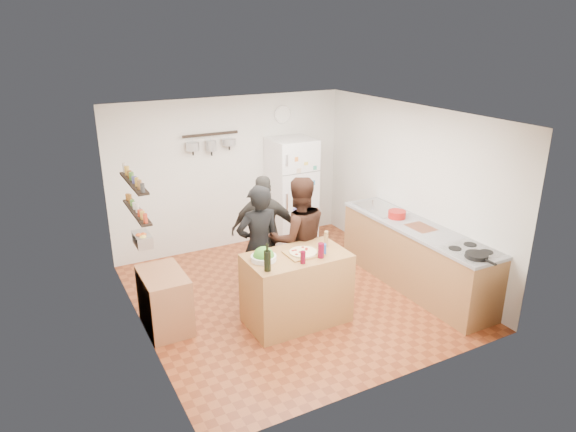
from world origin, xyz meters
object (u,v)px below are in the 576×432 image
wine_bottle (267,261)px  salt_canister (323,249)px  person_back (265,231)px  counter_run (415,257)px  prep_island (296,288)px  pepper_mill (326,240)px  skillet (477,256)px  person_center (298,239)px  person_left (259,246)px  fridge (292,191)px  salad_bowl (264,258)px  red_bowl (397,214)px  wall_clock (282,114)px  side_table (165,300)px

wine_bottle → salt_canister: (0.80, 0.10, -0.06)m
person_back → counter_run: 2.16m
prep_island → person_back: 1.18m
pepper_mill → wine_bottle: bearing=-164.1°
counter_run → skillet: 1.24m
prep_island → person_center: (0.34, 0.56, 0.40)m
prep_island → person_left: (-0.22, 0.62, 0.37)m
prep_island → person_back: person_back is taller
person_back → skillet: 2.82m
person_back → fridge: bearing=-105.1°
wine_bottle → salad_bowl: bearing=73.5°
skillet → red_bowl: size_ratio=1.06×
fridge → wall_clock: wall_clock is taller
counter_run → wine_bottle: bearing=-174.0°
salt_canister → counter_run: size_ratio=0.05×
prep_island → pepper_mill: (0.45, 0.05, 0.54)m
person_left → wine_bottle: bearing=72.3°
salt_canister → fridge: (0.90, 2.46, -0.07)m
person_left → skillet: person_left is taller
counter_run → pepper_mill: bearing=179.5°
skillet → pepper_mill: bearing=140.6°
person_center → fridge: size_ratio=0.95×
person_center → red_bowl: bearing=-173.6°
prep_island → skillet: (1.85, -1.10, 0.49)m
pepper_mill → person_center: 0.54m
person_center → skillet: person_center is taller
pepper_mill → person_left: bearing=139.4°
salad_bowl → red_bowl: size_ratio=1.20×
wine_bottle → skillet: 2.51m
counter_run → side_table: size_ratio=3.29×
fridge → person_center: bearing=-115.8°
wall_clock → prep_island: bearing=-114.2°
pepper_mill → counter_run: 1.59m
pepper_mill → person_back: person_back is taller
pepper_mill → wall_clock: 2.95m
salad_bowl → person_center: 0.91m
pepper_mill → wall_clock: size_ratio=0.57×
person_center → fridge: fridge is taller
salt_canister → prep_island: bearing=158.2°
person_back → person_center: bearing=138.7°
wine_bottle → person_left: 0.91m
pepper_mill → red_bowl: bearing=14.9°
fridge → side_table: 3.23m
person_back → skillet: person_back is taller
wine_bottle → red_bowl: size_ratio=0.95×
pepper_mill → red_bowl: pepper_mill is taller
wine_bottle → salt_canister: wine_bottle is taller
prep_island → person_center: bearing=58.9°
salad_bowl → person_left: size_ratio=0.18×
person_back → skillet: (1.74, -2.22, 0.14)m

